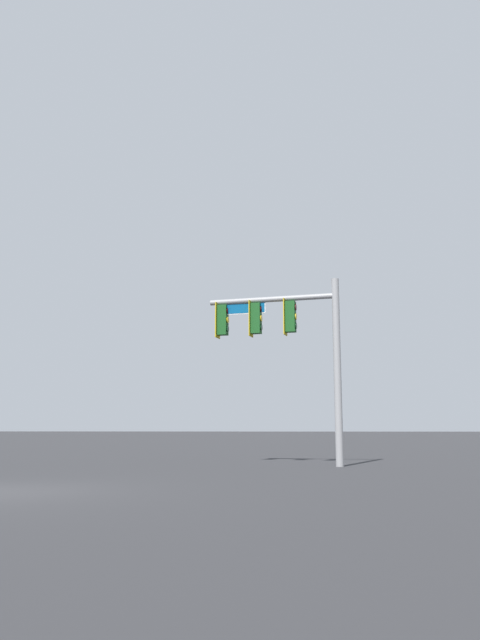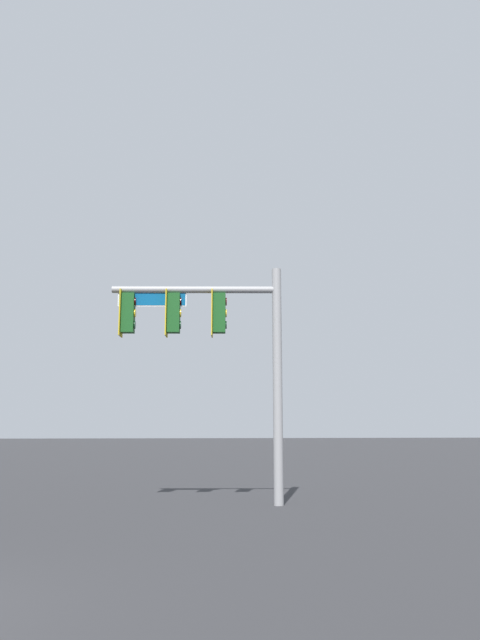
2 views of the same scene
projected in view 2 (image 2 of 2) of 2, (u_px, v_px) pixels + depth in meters
signal_pole_near at (216, 336)px, 17.19m from camera, size 4.64×1.31×6.43m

